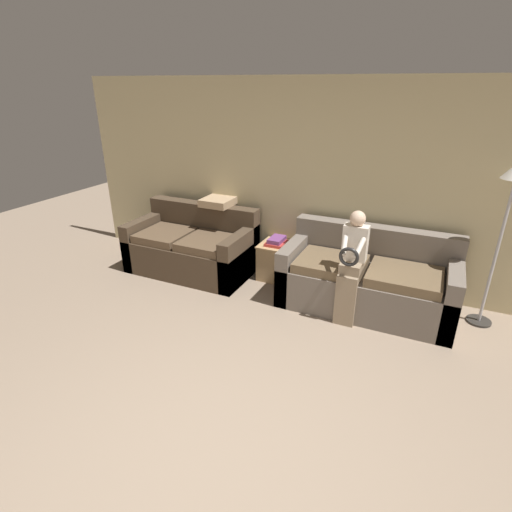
{
  "coord_description": "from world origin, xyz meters",
  "views": [
    {
      "loc": [
        1.1,
        -1.54,
        2.47
      ],
      "look_at": [
        -0.54,
        1.97,
        0.78
      ],
      "focal_mm": 28.0,
      "sensor_mm": 36.0,
      "label": 1
    }
  ],
  "objects_px": {
    "couch_main": "(367,280)",
    "book_stack": "(277,241)",
    "couch_side": "(192,248)",
    "floor_lamp": "(511,196)",
    "side_shelf": "(276,260)",
    "throw_pillow": "(218,202)",
    "child_left_seated": "(352,263)"
  },
  "relations": [
    {
      "from": "book_stack",
      "to": "floor_lamp",
      "type": "height_order",
      "value": "floor_lamp"
    },
    {
      "from": "book_stack",
      "to": "child_left_seated",
      "type": "bearing_deg",
      "value": -29.03
    },
    {
      "from": "couch_main",
      "to": "book_stack",
      "type": "height_order",
      "value": "couch_main"
    },
    {
      "from": "child_left_seated",
      "to": "throw_pillow",
      "type": "relative_size",
      "value": 3.07
    },
    {
      "from": "side_shelf",
      "to": "throw_pillow",
      "type": "height_order",
      "value": "throw_pillow"
    },
    {
      "from": "side_shelf",
      "to": "throw_pillow",
      "type": "distance_m",
      "value": 1.15
    },
    {
      "from": "book_stack",
      "to": "throw_pillow",
      "type": "relative_size",
      "value": 0.72
    },
    {
      "from": "couch_side",
      "to": "floor_lamp",
      "type": "height_order",
      "value": "floor_lamp"
    },
    {
      "from": "couch_main",
      "to": "throw_pillow",
      "type": "xyz_separation_m",
      "value": [
        -2.16,
        0.3,
        0.61
      ]
    },
    {
      "from": "couch_main",
      "to": "couch_side",
      "type": "xyz_separation_m",
      "value": [
        -2.41,
        -0.02,
        -0.01
      ]
    },
    {
      "from": "couch_side",
      "to": "floor_lamp",
      "type": "bearing_deg",
      "value": 3.07
    },
    {
      "from": "book_stack",
      "to": "throw_pillow",
      "type": "distance_m",
      "value": 1.0
    },
    {
      "from": "couch_main",
      "to": "book_stack",
      "type": "xyz_separation_m",
      "value": [
        -1.25,
        0.25,
        0.2
      ]
    },
    {
      "from": "side_shelf",
      "to": "book_stack",
      "type": "distance_m",
      "value": 0.28
    },
    {
      "from": "couch_side",
      "to": "book_stack",
      "type": "xyz_separation_m",
      "value": [
        1.16,
        0.26,
        0.2
      ]
    },
    {
      "from": "child_left_seated",
      "to": "floor_lamp",
      "type": "xyz_separation_m",
      "value": [
        1.37,
        0.55,
        0.75
      ]
    },
    {
      "from": "couch_side",
      "to": "side_shelf",
      "type": "height_order",
      "value": "couch_side"
    },
    {
      "from": "couch_main",
      "to": "throw_pillow",
      "type": "distance_m",
      "value": 2.27
    },
    {
      "from": "couch_main",
      "to": "floor_lamp",
      "type": "bearing_deg",
      "value": 8.21
    },
    {
      "from": "floor_lamp",
      "to": "throw_pillow",
      "type": "xyz_separation_m",
      "value": [
        -3.4,
        0.13,
        -0.5
      ]
    },
    {
      "from": "throw_pillow",
      "to": "couch_main",
      "type": "bearing_deg",
      "value": -8.01
    },
    {
      "from": "couch_side",
      "to": "book_stack",
      "type": "relative_size",
      "value": 5.78
    },
    {
      "from": "couch_side",
      "to": "throw_pillow",
      "type": "relative_size",
      "value": 4.18
    },
    {
      "from": "side_shelf",
      "to": "throw_pillow",
      "type": "relative_size",
      "value": 1.21
    },
    {
      "from": "floor_lamp",
      "to": "throw_pillow",
      "type": "distance_m",
      "value": 3.43
    },
    {
      "from": "side_shelf",
      "to": "couch_main",
      "type": "bearing_deg",
      "value": -11.44
    },
    {
      "from": "side_shelf",
      "to": "floor_lamp",
      "type": "xyz_separation_m",
      "value": [
        2.49,
        -0.07,
        1.19
      ]
    },
    {
      "from": "child_left_seated",
      "to": "floor_lamp",
      "type": "relative_size",
      "value": 0.7
    },
    {
      "from": "throw_pillow",
      "to": "floor_lamp",
      "type": "bearing_deg",
      "value": -2.12
    },
    {
      "from": "book_stack",
      "to": "floor_lamp",
      "type": "distance_m",
      "value": 2.65
    },
    {
      "from": "child_left_seated",
      "to": "couch_main",
      "type": "bearing_deg",
      "value": 70.43
    },
    {
      "from": "floor_lamp",
      "to": "throw_pillow",
      "type": "bearing_deg",
      "value": 177.88
    }
  ]
}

